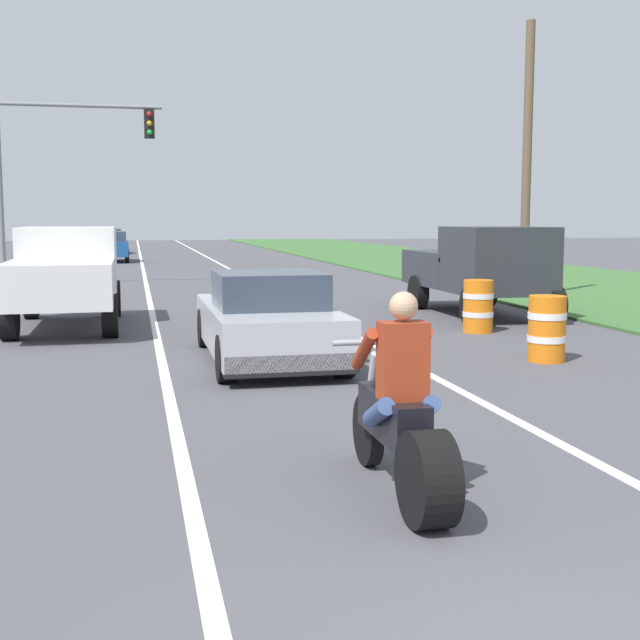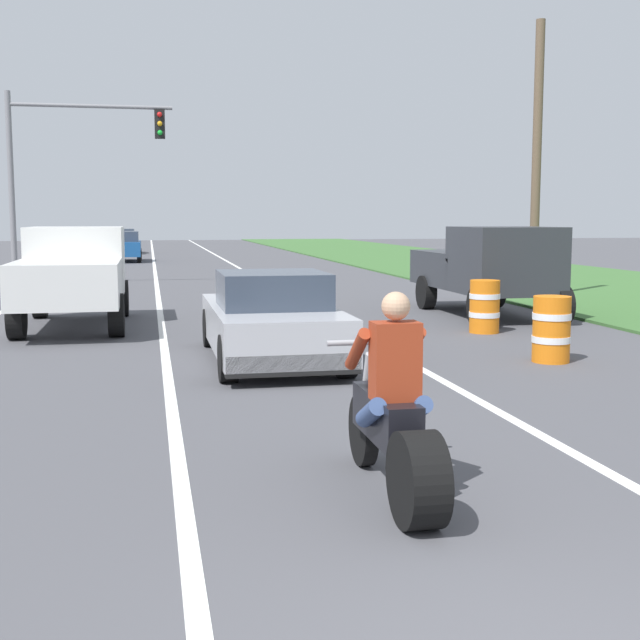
{
  "view_description": "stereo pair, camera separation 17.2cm",
  "coord_description": "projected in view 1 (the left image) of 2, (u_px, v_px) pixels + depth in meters",
  "views": [
    {
      "loc": [
        -2.18,
        -3.02,
        2.17
      ],
      "look_at": [
        -0.1,
        6.39,
        1.0
      ],
      "focal_mm": 47.35,
      "sensor_mm": 36.0,
      "label": 1
    },
    {
      "loc": [
        -2.01,
        -3.06,
        2.17
      ],
      "look_at": [
        -0.1,
        6.39,
        1.0
      ],
      "focal_mm": 47.35,
      "sensor_mm": 36.0,
      "label": 2
    }
  ],
  "objects": [
    {
      "name": "lane_stripe_left_solid",
      "position": [
        8.0,
        302.0,
        21.88
      ],
      "size": [
        0.14,
        120.0,
        0.01
      ],
      "primitive_type": "cube",
      "color": "white",
      "rests_on": "ground"
    },
    {
      "name": "traffic_light_mast_near",
      "position": [
        52.0,
        157.0,
        25.94
      ],
      "size": [
        5.02,
        0.34,
        6.0
      ],
      "color": "gray",
      "rests_on": "ground"
    },
    {
      "name": "distant_car_further_ahead",
      "position": [
        108.0,
        241.0,
        51.06
      ],
      "size": [
        1.8,
        4.0,
        1.5
      ],
      "color": "#B2B2B7",
      "rests_on": "ground"
    },
    {
      "name": "pickup_truck_left_lane_white",
      "position": [
        66.0,
        272.0,
        16.63
      ],
      "size": [
        2.02,
        4.8,
        1.98
      ],
      "color": "silver",
      "rests_on": "ground"
    },
    {
      "name": "sports_car_silver",
      "position": [
        268.0,
        320.0,
        12.75
      ],
      "size": [
        1.84,
        4.3,
        1.37
      ],
      "color": "#B7B7BC",
      "rests_on": "ground"
    },
    {
      "name": "pickup_truck_right_shoulder_dark_grey",
      "position": [
        480.0,
        266.0,
        18.7
      ],
      "size": [
        2.02,
        4.8,
        1.98
      ],
      "color": "#2D3035",
      "rests_on": "ground"
    },
    {
      "name": "construction_barrel_mid",
      "position": [
        478.0,
        306.0,
        16.0
      ],
      "size": [
        0.58,
        0.58,
        1.0
      ],
      "color": "orange",
      "rests_on": "ground"
    },
    {
      "name": "motorcycle_with_rider",
      "position": [
        402.0,
        425.0,
        6.47
      ],
      "size": [
        0.7,
        2.21,
        1.62
      ],
      "color": "black",
      "rests_on": "ground"
    },
    {
      "name": "construction_barrel_nearest",
      "position": [
        547.0,
        328.0,
        12.76
      ],
      "size": [
        0.58,
        0.58,
        1.0
      ],
      "color": "orange",
      "rests_on": "ground"
    },
    {
      "name": "lane_stripe_right_solid",
      "position": [
        281.0,
        296.0,
        23.43
      ],
      "size": [
        0.14,
        120.0,
        0.01
      ],
      "primitive_type": "cube",
      "color": "white",
      "rests_on": "ground"
    },
    {
      "name": "lane_stripe_centre_dashed",
      "position": [
        149.0,
        299.0,
        22.66
      ],
      "size": [
        0.14,
        120.0,
        0.01
      ],
      "primitive_type": "cube",
      "color": "white",
      "rests_on": "ground"
    },
    {
      "name": "grass_verge_right",
      "position": [
        609.0,
        289.0,
        25.59
      ],
      "size": [
        10.0,
        120.0,
        0.06
      ],
      "primitive_type": "cube",
      "color": "#3D6B33",
      "rests_on": "ground"
    },
    {
      "name": "distant_car_far_ahead",
      "position": [
        110.0,
        246.0,
        41.62
      ],
      "size": [
        1.8,
        4.0,
        1.5
      ],
      "color": "#194C8C",
      "rests_on": "ground"
    },
    {
      "name": "utility_pole_roadside",
      "position": [
        527.0,
        162.0,
        22.17
      ],
      "size": [
        0.24,
        0.24,
        7.23
      ],
      "primitive_type": "cylinder",
      "color": "brown",
      "rests_on": "ground"
    }
  ]
}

